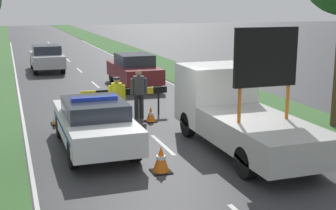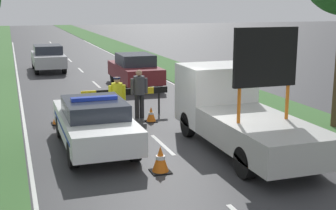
# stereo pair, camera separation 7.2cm
# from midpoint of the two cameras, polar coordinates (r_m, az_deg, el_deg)

# --- Properties ---
(ground_plane) EXTENTS (160.00, 160.00, 0.00)m
(ground_plane) POSITION_cam_midpoint_polar(r_m,az_deg,el_deg) (13.03, 0.92, -6.16)
(ground_plane) COLOR #333335
(lane_markings) EXTENTS (7.75, 58.19, 0.01)m
(lane_markings) POSITION_cam_midpoint_polar(r_m,az_deg,el_deg) (24.74, -8.74, 2.59)
(lane_markings) COLOR silver
(lane_markings) RESTS_ON ground
(grass_verge_right) EXTENTS (3.29, 120.00, 0.03)m
(grass_verge_right) POSITION_cam_midpoint_polar(r_m,az_deg,el_deg) (33.35, -1.56, 5.24)
(grass_verge_right) COLOR #427038
(grass_verge_right) RESTS_ON ground
(police_car) EXTENTS (1.87, 4.83, 1.55)m
(police_car) POSITION_cam_midpoint_polar(r_m,az_deg,el_deg) (13.61, -8.84, -2.09)
(police_car) COLOR white
(police_car) RESTS_ON ground
(work_truck) EXTENTS (2.08, 5.96, 3.55)m
(work_truck) POSITION_cam_midpoint_polar(r_m,az_deg,el_deg) (13.65, 8.46, -0.78)
(work_truck) COLOR white
(work_truck) RESTS_ON ground
(road_barrier) EXTENTS (3.26, 0.08, 1.05)m
(road_barrier) POSITION_cam_midpoint_polar(r_m,az_deg,el_deg) (17.32, -5.11, 1.42)
(road_barrier) COLOR black
(road_barrier) RESTS_ON ground
(police_officer) EXTENTS (0.60, 0.38, 1.67)m
(police_officer) POSITION_cam_midpoint_polar(r_m,az_deg,el_deg) (16.17, -6.09, 1.07)
(police_officer) COLOR #191E38
(police_officer) RESTS_ON ground
(pedestrian_civilian) EXTENTS (0.64, 0.41, 1.78)m
(pedestrian_civilian) POSITION_cam_midpoint_polar(r_m,az_deg,el_deg) (16.99, -3.41, 1.85)
(pedestrian_civilian) COLOR #232326
(pedestrian_civilian) RESTS_ON ground
(traffic_cone_near_police) EXTENTS (0.39, 0.39, 0.55)m
(traffic_cone_near_police) POSITION_cam_midpoint_polar(r_m,az_deg,el_deg) (16.57, -1.95, -1.15)
(traffic_cone_near_police) COLOR black
(traffic_cone_near_police) RESTS_ON ground
(traffic_cone_centre_front) EXTENTS (0.52, 0.52, 0.71)m
(traffic_cone_centre_front) POSITION_cam_midpoint_polar(r_m,az_deg,el_deg) (16.69, -13.07, -1.08)
(traffic_cone_centre_front) COLOR black
(traffic_cone_centre_front) RESTS_ON ground
(traffic_cone_near_truck) EXTENTS (0.49, 0.49, 0.67)m
(traffic_cone_near_truck) POSITION_cam_midpoint_polar(r_m,az_deg,el_deg) (11.69, -0.75, -6.64)
(traffic_cone_near_truck) COLOR black
(traffic_cone_near_truck) RESTS_ON ground
(traffic_cone_behind_barrier) EXTENTS (0.38, 0.38, 0.53)m
(traffic_cone_behind_barrier) POSITION_cam_midpoint_polar(r_m,az_deg,el_deg) (17.66, 4.65, -0.37)
(traffic_cone_behind_barrier) COLOR black
(traffic_cone_behind_barrier) RESTS_ON ground
(queued_car_wagon_maroon) EXTENTS (1.85, 4.57, 1.64)m
(queued_car_wagon_maroon) POSITION_cam_midpoint_polar(r_m,az_deg,el_deg) (23.69, -3.97, 4.32)
(queued_car_wagon_maroon) COLOR maroon
(queued_car_wagon_maroon) RESTS_ON ground
(queued_car_sedan_silver) EXTENTS (1.83, 4.50, 1.61)m
(queued_car_sedan_silver) POSITION_cam_midpoint_polar(r_m,az_deg,el_deg) (29.93, -14.34, 5.64)
(queued_car_sedan_silver) COLOR #B2B2B7
(queued_car_sedan_silver) RESTS_ON ground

